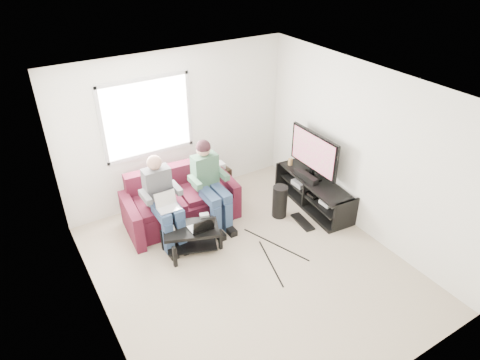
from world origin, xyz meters
name	(u,v)px	position (x,y,z in m)	size (l,w,h in m)	color
floor	(249,266)	(0.00, 0.00, 0.00)	(4.50, 4.50, 0.00)	#C0AD95
ceiling	(252,92)	(0.00, 0.00, 2.60)	(4.50, 4.50, 0.00)	white
wall_back	(177,128)	(0.00, 2.25, 1.30)	(4.50, 4.50, 0.00)	white
wall_front	(387,306)	(0.00, -2.25, 1.30)	(4.50, 4.50, 0.00)	white
wall_left	(93,243)	(-2.00, 0.00, 1.30)	(4.50, 4.50, 0.00)	white
wall_right	(364,152)	(2.00, 0.00, 1.30)	(4.50, 4.50, 0.00)	white
window	(147,118)	(-0.50, 2.23, 1.60)	(1.48, 0.04, 1.28)	white
sofa	(180,202)	(-0.34, 1.58, 0.32)	(1.87, 0.96, 0.85)	#4E1323
person_left	(162,197)	(-0.74, 1.26, 0.74)	(0.40, 0.71, 1.35)	#32496F
person_right	(209,178)	(0.06, 1.28, 0.80)	(0.40, 0.71, 1.40)	#32496F
laptop_silver	(168,205)	(-0.74, 1.05, 0.72)	(0.32, 0.22, 0.24)	silver
coffee_table	(191,234)	(-0.53, 0.78, 0.29)	(0.92, 0.74, 0.40)	black
laptop_black	(200,221)	(-0.41, 0.70, 0.52)	(0.34, 0.24, 0.24)	black
controller_a	(170,228)	(-0.81, 0.90, 0.42)	(0.14, 0.09, 0.04)	silver
controller_b	(179,222)	(-0.63, 0.96, 0.42)	(0.14, 0.09, 0.04)	black
controller_c	(204,215)	(-0.23, 0.93, 0.42)	(0.14, 0.09, 0.04)	gray
tv_stand	(314,194)	(1.77, 0.73, 0.23)	(0.61, 1.61, 0.52)	black
tv	(314,153)	(1.77, 0.83, 0.98)	(0.12, 1.10, 0.81)	black
soundbar	(306,176)	(1.65, 0.83, 0.57)	(0.12, 0.50, 0.10)	black
drink_cup	(290,162)	(1.72, 1.36, 0.58)	(0.08, 0.08, 0.12)	tan
console_white	(330,202)	(1.77, 0.33, 0.31)	(0.30, 0.22, 0.06)	silver
console_grey	(303,182)	(1.77, 1.03, 0.32)	(0.34, 0.26, 0.08)	gray
console_black	(316,192)	(1.77, 0.68, 0.31)	(0.38, 0.30, 0.07)	black
subwoofer	(280,201)	(1.10, 0.79, 0.28)	(0.25, 0.25, 0.56)	black
keyboard_floor	(303,222)	(1.31, 0.42, 0.01)	(0.17, 0.50, 0.03)	black
end_table	(218,180)	(0.55, 1.90, 0.28)	(0.36, 0.36, 0.63)	black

